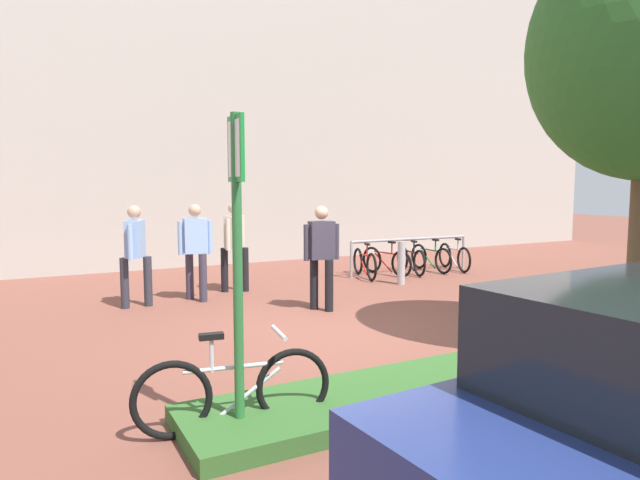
# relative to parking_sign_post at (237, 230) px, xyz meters

# --- Properties ---
(ground_plane) EXTENTS (60.00, 60.00, 0.00)m
(ground_plane) POSITION_rel_parking_sign_post_xyz_m (2.33, 2.37, -1.71)
(ground_plane) COLOR brown
(building_facade) EXTENTS (28.00, 1.20, 10.00)m
(building_facade) POSITION_rel_parking_sign_post_xyz_m (2.33, 10.15, 3.29)
(building_facade) COLOR #B2ADA3
(building_facade) RESTS_ON ground
(planter_strip) EXTENTS (7.00, 1.10, 0.16)m
(planter_strip) POSITION_rel_parking_sign_post_xyz_m (3.01, 0.00, -1.63)
(planter_strip) COLOR #336028
(planter_strip) RESTS_ON ground
(parking_sign_post) EXTENTS (0.08, 0.36, 2.63)m
(parking_sign_post) POSITION_rel_parking_sign_post_xyz_m (0.00, 0.00, 0.00)
(parking_sign_post) COLOR #2D7238
(parking_sign_post) RESTS_ON ground
(bike_at_sign) EXTENTS (1.67, 0.43, 0.86)m
(bike_at_sign) POSITION_rel_parking_sign_post_xyz_m (-0.00, 0.12, -1.36)
(bike_at_sign) COLOR black
(bike_at_sign) RESTS_ON ground
(bike_rack_cluster) EXTENTS (3.21, 1.66, 0.83)m
(bike_rack_cluster) POSITION_rel_parking_sign_post_xyz_m (6.38, 6.17, -1.36)
(bike_rack_cluster) COLOR #99999E
(bike_rack_cluster) RESTS_ON ground
(bollard_steel) EXTENTS (0.16, 0.16, 0.90)m
(bollard_steel) POSITION_rel_parking_sign_post_xyz_m (5.33, 5.08, -1.26)
(bollard_steel) COLOR #ADADB2
(bollard_steel) RESTS_ON ground
(person_suited_dark) EXTENTS (0.60, 0.40, 1.72)m
(person_suited_dark) POSITION_rel_parking_sign_post_xyz_m (2.76, 3.76, -0.73)
(person_suited_dark) COLOR black
(person_suited_dark) RESTS_ON ground
(person_shirt_blue) EXTENTS (0.52, 0.56, 1.72)m
(person_shirt_blue) POSITION_rel_parking_sign_post_xyz_m (0.11, 5.42, -0.73)
(person_shirt_blue) COLOR #2D2D38
(person_shirt_blue) RESTS_ON ground
(person_casual_tan) EXTENTS (0.51, 0.45, 1.72)m
(person_casual_tan) POSITION_rel_parking_sign_post_xyz_m (2.03, 5.96, -0.73)
(person_casual_tan) COLOR black
(person_casual_tan) RESTS_ON ground
(person_shirt_white) EXTENTS (0.61, 0.47, 1.72)m
(person_shirt_white) POSITION_rel_parking_sign_post_xyz_m (1.15, 5.49, -0.73)
(person_shirt_white) COLOR #383342
(person_shirt_white) RESTS_ON ground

